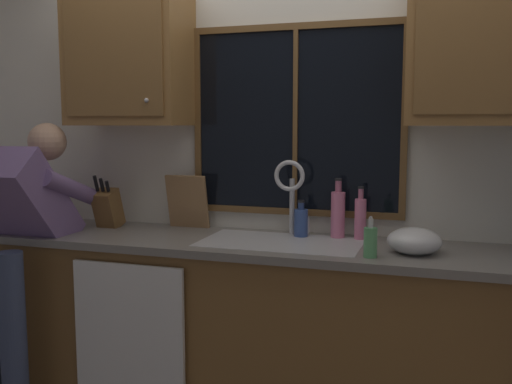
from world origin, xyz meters
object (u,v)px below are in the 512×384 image
Objects in this scene: person_standing at (18,232)px; soap_dispenser at (370,242)px; bottle_green_glass at (338,213)px; bottle_tall_clear at (360,218)px; cutting_board at (187,202)px; bottle_amber_small at (301,222)px; knife_block at (108,208)px; mixing_bowl at (414,241)px.

person_standing reaches higher than soap_dispenser.
bottle_tall_clear is (0.12, -0.01, -0.02)m from bottle_green_glass.
cutting_board is 1.59× the size of bottle_amber_small.
mixing_bowl is (1.70, -0.14, -0.05)m from knife_block.
person_standing is 2.01m from mixing_bowl.
person_standing is 4.94× the size of cutting_board.
mixing_bowl is 0.24m from soap_dispenser.
bottle_tall_clear is (1.42, 0.09, 0.00)m from knife_block.
mixing_bowl is 0.47m from bottle_green_glass.
mixing_bowl is 1.32× the size of soap_dispenser.
knife_block is 1.54m from soap_dispenser.
cutting_board is at bearing 168.13° from mixing_bowl.
mixing_bowl is at bearing 7.03° from person_standing.
bottle_tall_clear is at bearing 103.99° from soap_dispenser.
cutting_board is at bearing 34.63° from person_standing.
bottle_green_glass is at bearing 17.15° from person_standing.
person_standing reaches higher than bottle_green_glass.
knife_block is at bearing -176.37° from bottle_amber_small.
person_standing is 1.68m from bottle_green_glass.
soap_dispenser is at bearing -10.81° from knife_block.
bottle_tall_clear is at bearing -1.62° from cutting_board.
bottle_green_glass reaches higher than cutting_board.
soap_dispenser is (1.81, 0.10, 0.05)m from person_standing.
cutting_board is 1.12× the size of bottle_tall_clear.
cutting_board is 0.99× the size of bottle_green_glass.
mixing_bowl is at bearing -11.87° from cutting_board.
bottle_tall_clear is (-0.10, 0.38, 0.04)m from soap_dispenser.
cutting_board is 1.25× the size of mixing_bowl.
bottle_amber_small is at bearing -175.45° from bottle_tall_clear.
cutting_board reaches higher than bottle_amber_small.
knife_block and cutting_board have the same top height.
bottle_tall_clear is (0.98, -0.03, -0.04)m from cutting_board.
bottle_green_glass is 1.61× the size of bottle_amber_small.
soap_dispenser is 0.60× the size of bottle_green_glass.
mixing_bowl is 0.79× the size of bottle_green_glass.
knife_block is at bearing 169.19° from soap_dispenser.
bottle_green_glass is 0.12m from bottle_tall_clear.
knife_block reaches higher than bottle_amber_small.
knife_block reaches higher than mixing_bowl.
mixing_bowl is 0.37m from bottle_tall_clear.
knife_block is 1.05× the size of cutting_board.
soap_dispenser is at bearing -76.01° from bottle_tall_clear.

